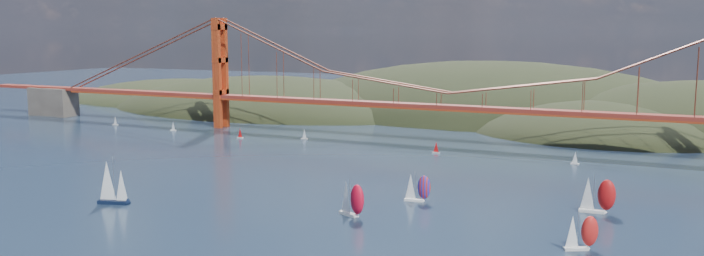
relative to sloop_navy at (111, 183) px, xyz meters
name	(u,v)px	position (x,y,z in m)	size (l,w,h in m)	color
headlands	(582,145)	(100.31, 240.89, -18.47)	(725.00, 225.00, 96.00)	black
bridge	(447,69)	(53.62, 142.60, 26.23)	(552.00, 12.00, 55.00)	maroon
sloop_navy	(111,183)	(0.00, 0.00, 0.00)	(9.21, 6.44, 13.61)	black
racer_0	(351,198)	(67.04, 16.57, -1.20)	(9.08, 6.44, 10.19)	silver
racer_1	(581,232)	(125.32, 12.47, -1.83)	(7.80, 6.00, 8.84)	silver
racer_3	(597,195)	(125.33, 47.29, -0.97)	(9.29, 3.81, 10.66)	white
racer_rwb	(417,187)	(77.41, 38.85, -1.85)	(7.75, 3.42, 8.80)	white
distant_boat_0	(115,121)	(-119.56, 125.65, -3.60)	(3.00, 2.00, 4.70)	silver
distant_boat_1	(173,126)	(-78.69, 121.93, -3.60)	(3.00, 2.00, 4.70)	silver
distant_boat_2	(240,133)	(-35.31, 115.81, -3.60)	(3.00, 2.00, 4.70)	silver
distant_boat_3	(304,134)	(-7.40, 125.81, -3.60)	(3.00, 2.00, 4.70)	silver
distant_boat_8	(575,158)	(111.44, 115.51, -3.60)	(3.00, 2.00, 4.70)	silver
distant_boat_9	(436,147)	(57.89, 116.62, -3.60)	(3.00, 2.00, 4.70)	silver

